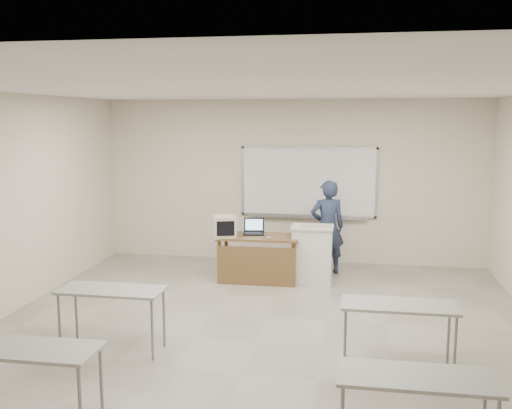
% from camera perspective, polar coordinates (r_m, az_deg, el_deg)
% --- Properties ---
extents(floor, '(7.00, 8.00, 0.01)m').
position_cam_1_polar(floor, '(7.03, 0.06, -13.62)').
color(floor, gray).
rests_on(floor, ground).
extents(whiteboard, '(2.48, 0.10, 1.31)m').
position_cam_1_polar(whiteboard, '(10.48, 5.27, 2.16)').
color(whiteboard, white).
rests_on(whiteboard, floor).
extents(student_desks, '(4.40, 2.20, 0.73)m').
position_cam_1_polar(student_desks, '(5.55, -2.29, -12.37)').
color(student_desks, gray).
rests_on(student_desks, floor).
extents(instructor_desk, '(1.33, 0.66, 0.75)m').
position_cam_1_polar(instructor_desk, '(9.28, 0.16, -4.63)').
color(instructor_desk, brown).
rests_on(instructor_desk, floor).
extents(podium, '(0.67, 0.49, 0.93)m').
position_cam_1_polar(podium, '(9.34, 5.64, -4.94)').
color(podium, white).
rests_on(podium, floor).
extents(crt_monitor, '(0.37, 0.42, 0.35)m').
position_cam_1_polar(crt_monitor, '(9.29, -3.20, -2.18)').
color(crt_monitor, '#B5A896').
rests_on(crt_monitor, instructor_desk).
extents(laptop, '(0.34, 0.31, 0.25)m').
position_cam_1_polar(laptop, '(9.49, -0.17, -2.59)').
color(laptop, black).
rests_on(laptop, instructor_desk).
extents(mouse, '(0.10, 0.08, 0.03)m').
position_cam_1_polar(mouse, '(9.11, 1.31, -3.34)').
color(mouse, '#A3A5AA').
rests_on(mouse, instructor_desk).
extents(keyboard, '(0.48, 0.19, 0.03)m').
position_cam_1_polar(keyboard, '(9.12, 5.99, -2.21)').
color(keyboard, '#B5A896').
rests_on(keyboard, podium).
extents(presenter, '(0.67, 0.53, 1.62)m').
position_cam_1_polar(presenter, '(9.83, 7.16, -2.26)').
color(presenter, black).
rests_on(presenter, floor).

